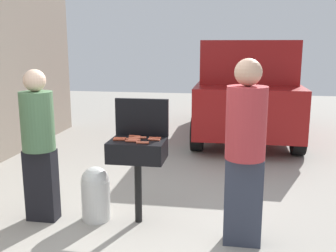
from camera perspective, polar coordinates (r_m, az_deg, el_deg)
name	(u,v)px	position (r m, az deg, el deg)	size (l,w,h in m)	color
ground_plane	(131,232)	(4.32, -5.38, -15.09)	(24.00, 24.00, 0.00)	#9E998E
bbq_grill	(138,153)	(4.26, -4.44, -3.96)	(0.60, 0.44, 0.94)	black
grill_lid_open	(142,117)	(4.39, -3.83, 1.27)	(0.60, 0.05, 0.42)	black
hot_dog_0	(140,138)	(4.28, -4.02, -1.69)	(0.03, 0.03, 0.13)	#C6593D
hot_dog_1	(119,140)	(4.22, -7.14, -1.97)	(0.03, 0.03, 0.13)	#AD4228
hot_dog_2	(135,138)	(4.26, -4.87, -1.76)	(0.03, 0.03, 0.13)	#C6593D
hot_dog_3	(132,139)	(4.22, -5.22, -1.91)	(0.03, 0.03, 0.13)	#B74C33
hot_dog_4	(135,136)	(4.34, -4.85, -1.51)	(0.03, 0.03, 0.13)	#AD4228
hot_dog_5	(143,143)	(4.06, -3.72, -2.43)	(0.03, 0.03, 0.13)	#C6593D
hot_dog_6	(154,140)	(4.19, -2.04, -1.98)	(0.03, 0.03, 0.13)	#C6593D
hot_dog_7	(155,138)	(4.25, -1.89, -1.77)	(0.03, 0.03, 0.13)	#AD4228
hot_dog_8	(131,141)	(4.14, -5.35, -2.19)	(0.03, 0.03, 0.13)	#B74C33
hot_dog_9	(135,140)	(4.17, -4.86, -2.08)	(0.03, 0.03, 0.13)	#C6593D
hot_dog_10	(120,138)	(4.27, -7.00, -1.79)	(0.03, 0.03, 0.13)	#AD4228
propane_tank	(96,192)	(4.53, -10.48, -9.46)	(0.32, 0.32, 0.62)	silver
person_left	(39,141)	(4.51, -18.29, -2.03)	(0.36, 0.36, 1.69)	black
person_right	(245,147)	(3.80, 11.16, -3.01)	(0.38, 0.38, 1.83)	#333847
parked_minivan	(246,88)	(8.62, 11.24, 5.44)	(2.04, 4.41, 2.02)	maroon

